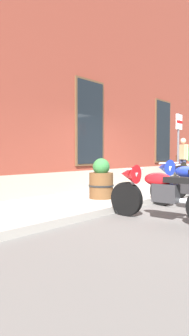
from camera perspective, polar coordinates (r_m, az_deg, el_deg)
ground_plane at (r=7.60m, az=12.43°, el=-6.33°), size 140.00×140.00×0.00m
sidewalk at (r=8.21m, az=5.17°, el=-5.12°), size 32.90×2.35×0.14m
brick_pub_facade at (r=12.26m, az=-15.29°, el=19.21°), size 26.90×7.74×9.39m
motorcycle_red_sport at (r=5.43m, az=12.14°, el=-4.17°), size 0.62×2.17×0.98m
motorcycle_blue_sport at (r=6.63m, az=17.08°, el=-2.72°), size 0.75×2.10×1.06m
pedestrian_tan_coat at (r=12.38m, az=16.47°, el=2.10°), size 0.38×0.62×1.67m
parking_sign at (r=9.22m, az=15.71°, el=5.15°), size 0.36×0.07×2.24m
barrel_planter at (r=7.05m, az=1.29°, el=-2.51°), size 0.59×0.59×0.94m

